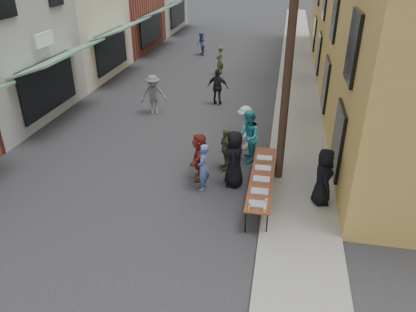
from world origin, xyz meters
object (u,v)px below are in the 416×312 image
at_px(guest_front_a, 234,159).
at_px(guest_front_c, 248,137).
at_px(serving_table, 262,177).
at_px(server, 323,177).
at_px(utility_pole_near, 290,45).
at_px(catering_tray_sausage, 258,205).

relative_size(guest_front_a, guest_front_c, 0.97).
xyz_separation_m(serving_table, guest_front_c, (-0.67, 2.30, 0.27)).
bearing_deg(guest_front_c, guest_front_a, -19.81).
height_order(serving_table, guest_front_a, guest_front_a).
distance_m(serving_table, server, 1.83).
relative_size(utility_pole_near, catering_tray_sausage, 18.00).
bearing_deg(utility_pole_near, serving_table, -112.37).
bearing_deg(guest_front_a, serving_table, 54.47).
bearing_deg(utility_pole_near, catering_tray_sausage, -99.90).
bearing_deg(server, utility_pole_near, 37.59).
xyz_separation_m(utility_pole_near, guest_front_c, (-1.17, 1.09, -3.52)).
bearing_deg(utility_pole_near, guest_front_c, 137.25).
height_order(serving_table, catering_tray_sausage, catering_tray_sausage).
bearing_deg(server, catering_tray_sausage, 123.73).
height_order(catering_tray_sausage, guest_front_a, guest_front_a).
bearing_deg(serving_table, guest_front_c, 106.34).
bearing_deg(server, guest_front_a, 68.86).
distance_m(utility_pole_near, serving_table, 4.01).
distance_m(utility_pole_near, server, 3.97).
relative_size(serving_table, guest_front_a, 2.09).
bearing_deg(catering_tray_sausage, utility_pole_near, 80.10).
distance_m(guest_front_a, guest_front_c, 1.73).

